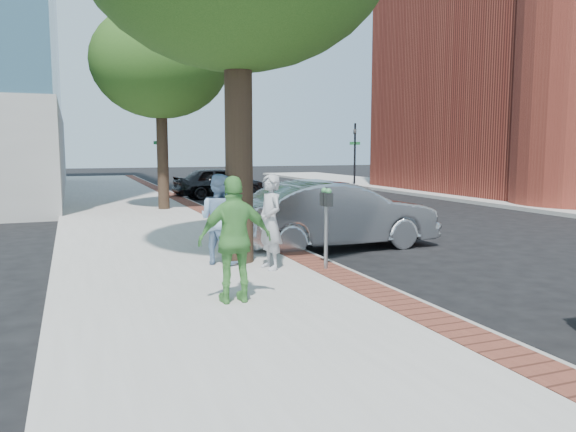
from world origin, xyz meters
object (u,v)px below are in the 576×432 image
person_officer (219,219)px  person_green (235,240)px  parking_meter (326,211)px  sedan_silver (335,215)px  bg_car (219,182)px  person_gray (270,222)px

person_officer → person_green: (-0.45, -2.68, 0.05)m
parking_meter → sedan_silver: bearing=60.8°
parking_meter → person_officer: bearing=145.1°
parking_meter → sedan_silver: parking_meter is taller
person_officer → sedan_silver: (3.13, 1.45, -0.21)m
sedan_silver → bg_car: 14.06m
bg_car → person_officer: bearing=161.0°
person_gray → person_green: person_green is taller
person_gray → sedan_silver: 3.28m
sedan_silver → bg_car: size_ratio=1.13×
person_gray → bg_car: size_ratio=0.40×
person_officer → sedan_silver: size_ratio=0.36×
parking_meter → person_green: person_green is taller
parking_meter → person_officer: size_ratio=0.87×
person_officer → person_green: person_green is taller
person_green → bg_car: (4.35, 18.17, -0.33)m
person_gray → sedan_silver: person_gray is taller
parking_meter → person_green: 2.61m
person_officer → person_gray: bearing=-177.4°
parking_meter → person_green: (-2.12, -1.52, -0.16)m
person_gray → person_green: size_ratio=0.95×
person_gray → person_officer: 1.07m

